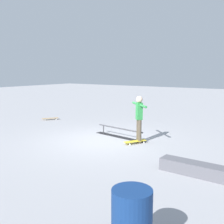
{
  "coord_description": "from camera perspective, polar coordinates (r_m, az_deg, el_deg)",
  "views": [
    {
      "loc": [
        -5.53,
        7.51,
        2.44
      ],
      "look_at": [
        -0.19,
        -0.23,
        1.0
      ],
      "focal_mm": 43.9,
      "sensor_mm": 36.0,
      "label": 1
    }
  ],
  "objects": [
    {
      "name": "ground_plane",
      "position": [
        9.64,
        -1.73,
        -5.96
      ],
      "size": [
        60.0,
        60.0,
        0.0
      ],
      "primitive_type": "plane",
      "color": "#9E9EA3"
    },
    {
      "name": "trash_bin",
      "position": [
        3.94,
        4.14,
        -21.72
      ],
      "size": [
        0.55,
        0.55,
        0.89
      ],
      "primitive_type": "cylinder",
      "color": "navy",
      "rests_on": "ground_plane"
    },
    {
      "name": "skate_ledge",
      "position": [
        6.73,
        20.12,
        -11.76
      ],
      "size": [
        2.47,
        0.51,
        0.3
      ],
      "primitive_type": "cube",
      "rotation": [
        0.0,
        0.0,
        -0.04
      ],
      "color": "#595960",
      "rests_on": "ground_plane"
    },
    {
      "name": "skateboard_main",
      "position": [
        9.27,
        4.85,
        -6.11
      ],
      "size": [
        0.56,
        0.8,
        0.09
      ],
      "rotation": [
        0.0,
        0.0,
        1.07
      ],
      "color": "yellow",
      "rests_on": "ground_plane"
    },
    {
      "name": "loose_skateboard_natural",
      "position": [
        13.92,
        -12.74,
        -1.3
      ],
      "size": [
        0.61,
        0.78,
        0.09
      ],
      "rotation": [
        0.0,
        0.0,
        4.12
      ],
      "color": "tan",
      "rests_on": "ground_plane"
    },
    {
      "name": "grind_rail",
      "position": [
        10.08,
        1.62,
        -4.42
      ],
      "size": [
        2.27,
        0.57,
        0.35
      ],
      "rotation": [
        0.0,
        0.0,
        -0.15
      ],
      "color": "black",
      "rests_on": "ground_plane"
    },
    {
      "name": "skater_main",
      "position": [
        9.22,
        5.67,
        -0.82
      ],
      "size": [
        1.0,
        0.9,
        1.58
      ],
      "rotation": [
        0.0,
        0.0,
        5.56
      ],
      "color": "brown",
      "rests_on": "ground_plane"
    }
  ]
}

